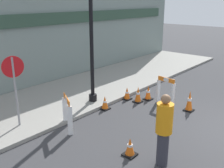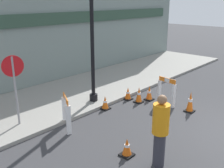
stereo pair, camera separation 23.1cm
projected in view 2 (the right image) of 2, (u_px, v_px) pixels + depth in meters
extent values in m
cube|color=gray|center=(92.00, 87.00, 11.05)|extent=(18.00, 3.65, 0.11)
cube|color=gray|center=(61.00, 19.00, 11.45)|extent=(18.00, 0.12, 5.50)
cube|color=#2D4738|center=(62.00, 18.00, 11.36)|extent=(16.20, 0.10, 0.50)
cylinder|color=black|center=(94.00, 97.00, 9.40)|extent=(0.29, 0.29, 0.24)
cylinder|color=black|center=(92.00, 35.00, 8.72)|extent=(0.13, 0.13, 4.66)
cylinder|color=gray|center=(16.00, 91.00, 7.36)|extent=(0.06, 0.06, 2.00)
cylinder|color=red|center=(13.00, 66.00, 7.14)|extent=(0.59, 0.16, 0.60)
cube|color=white|center=(174.00, 96.00, 8.96)|extent=(0.14, 0.08, 0.85)
cube|color=white|center=(159.00, 91.00, 9.42)|extent=(0.14, 0.08, 0.85)
cube|color=orange|center=(167.00, 80.00, 9.04)|extent=(0.12, 0.70, 0.15)
cube|color=white|center=(167.00, 80.00, 9.04)|extent=(0.06, 0.21, 0.14)
cube|color=white|center=(65.00, 110.00, 7.82)|extent=(0.14, 0.12, 0.84)
cube|color=white|center=(69.00, 120.00, 7.18)|extent=(0.14, 0.12, 0.84)
cube|color=orange|center=(66.00, 99.00, 7.35)|extent=(0.40, 0.69, 0.15)
cube|color=white|center=(66.00, 99.00, 7.35)|extent=(0.14, 0.22, 0.14)
cube|color=black|center=(149.00, 99.00, 9.79)|extent=(0.30, 0.30, 0.04)
cone|color=orange|center=(149.00, 92.00, 9.71)|extent=(0.23, 0.22, 0.50)
cylinder|color=white|center=(149.00, 92.00, 9.70)|extent=(0.13, 0.13, 0.07)
cube|color=black|center=(128.00, 99.00, 9.83)|extent=(0.30, 0.30, 0.04)
cone|color=orange|center=(128.00, 93.00, 9.76)|extent=(0.22, 0.22, 0.43)
cylinder|color=white|center=(128.00, 92.00, 9.76)|extent=(0.13, 0.13, 0.06)
cube|color=black|center=(139.00, 102.00, 9.56)|extent=(0.30, 0.30, 0.04)
cone|color=orange|center=(139.00, 94.00, 9.47)|extent=(0.22, 0.22, 0.54)
cylinder|color=white|center=(139.00, 93.00, 9.46)|extent=(0.13, 0.13, 0.08)
cube|color=black|center=(189.00, 111.00, 8.76)|extent=(0.30, 0.30, 0.04)
cone|color=orange|center=(190.00, 101.00, 8.66)|extent=(0.23, 0.22, 0.66)
cylinder|color=white|center=(190.00, 100.00, 8.65)|extent=(0.13, 0.13, 0.09)
cube|color=black|center=(105.00, 108.00, 8.97)|extent=(0.30, 0.30, 0.04)
cone|color=orange|center=(105.00, 102.00, 8.90)|extent=(0.23, 0.22, 0.43)
cylinder|color=white|center=(105.00, 101.00, 8.89)|extent=(0.13, 0.13, 0.06)
cube|color=black|center=(127.00, 155.00, 6.29)|extent=(0.30, 0.30, 0.04)
cone|color=orange|center=(127.00, 146.00, 6.22)|extent=(0.22, 0.22, 0.42)
cylinder|color=white|center=(127.00, 146.00, 6.22)|extent=(0.13, 0.13, 0.06)
cylinder|color=#33333D|center=(159.00, 149.00, 5.81)|extent=(0.36, 0.36, 0.81)
cylinder|color=orange|center=(161.00, 119.00, 5.59)|extent=(0.50, 0.50, 0.67)
sphere|color=#8E6647|center=(162.00, 100.00, 5.45)|extent=(0.29, 0.29, 0.21)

